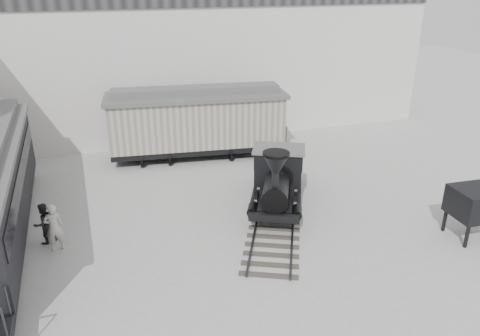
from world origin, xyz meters
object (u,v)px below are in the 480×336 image
object	(u,v)px
boxcar	(197,121)
visitor_a	(54,227)
visitor_b	(44,224)
locomotive	(278,182)
coal_hopper	(477,206)

from	to	relation	value
boxcar	visitor_a	bearing A→B (deg)	-126.00
boxcar	visitor_b	size ratio (longest dim) A/B	6.11
locomotive	visitor_a	bearing A→B (deg)	-150.73
visitor_a	coal_hopper	world-z (taller)	coal_hopper
visitor_b	visitor_a	bearing A→B (deg)	87.80
locomotive	visitor_b	distance (m)	9.76
locomotive	visitor_b	size ratio (longest dim) A/B	5.74
locomotive	boxcar	xyz separation A→B (m)	(-1.87, 7.41, 0.87)
locomotive	visitor_b	xyz separation A→B (m)	(-9.75, 0.06, -0.42)
locomotive	boxcar	distance (m)	7.69
coal_hopper	locomotive	bearing A→B (deg)	146.61
visitor_a	visitor_b	bearing A→B (deg)	-64.72
boxcar	visitor_a	distance (m)	11.02
boxcar	visitor_b	distance (m)	10.86
locomotive	coal_hopper	xyz separation A→B (m)	(6.44, -4.80, 0.11)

